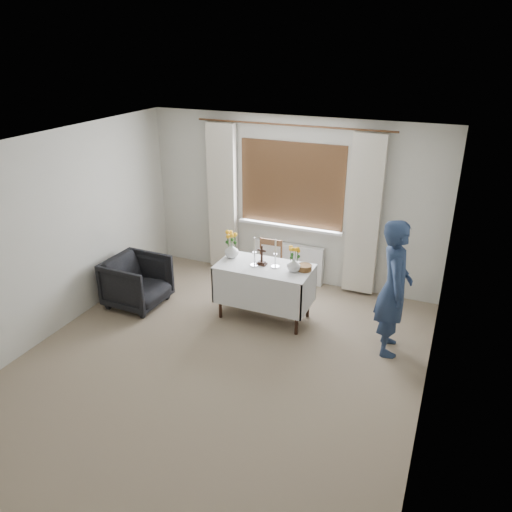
{
  "coord_description": "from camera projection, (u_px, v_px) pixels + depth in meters",
  "views": [
    {
      "loc": [
        2.28,
        -4.25,
        3.48
      ],
      "look_at": [
        0.05,
        1.02,
        0.98
      ],
      "focal_mm": 35.0,
      "sensor_mm": 36.0,
      "label": 1
    }
  ],
  "objects": [
    {
      "name": "wooden_chair",
      "position": [
        267.0,
        269.0,
        7.25
      ],
      "size": [
        0.39,
        0.39,
        0.81
      ],
      "primitive_type": null,
      "rotation": [
        0.0,
        0.0,
        0.04
      ],
      "color": "#4E331B",
      "rests_on": "ground"
    },
    {
      "name": "ground",
      "position": [
        218.0,
        365.0,
        5.79
      ],
      "size": [
        5.0,
        5.0,
        0.0
      ],
      "primitive_type": "plane",
      "color": "gray",
      "rests_on": "ground"
    },
    {
      "name": "candlestick_left",
      "position": [
        254.0,
        252.0,
        6.42
      ],
      "size": [
        0.12,
        0.12,
        0.39
      ],
      "primitive_type": null,
      "rotation": [
        0.0,
        0.0,
        0.08
      ],
      "color": "silver",
      "rests_on": "altar_table"
    },
    {
      "name": "wicker_basket",
      "position": [
        304.0,
        268.0,
        6.35
      ],
      "size": [
        0.22,
        0.22,
        0.07
      ],
      "primitive_type": "cylinder",
      "rotation": [
        0.0,
        0.0,
        0.18
      ],
      "color": "brown",
      "rests_on": "altar_table"
    },
    {
      "name": "altar_table",
      "position": [
        264.0,
        292.0,
        6.63
      ],
      "size": [
        1.24,
        0.64,
        0.76
      ],
      "primitive_type": "cube",
      "color": "silver",
      "rests_on": "ground"
    },
    {
      "name": "armchair",
      "position": [
        137.0,
        282.0,
        6.97
      ],
      "size": [
        0.8,
        0.77,
        0.7
      ],
      "primitive_type": "imported",
      "rotation": [
        0.0,
        0.0,
        1.54
      ],
      "color": "black",
      "rests_on": "ground"
    },
    {
      "name": "wooden_cross",
      "position": [
        262.0,
        255.0,
        6.46
      ],
      "size": [
        0.13,
        0.1,
        0.27
      ],
      "primitive_type": null,
      "rotation": [
        0.0,
        0.0,
        -0.08
      ],
      "color": "black",
      "rests_on": "altar_table"
    },
    {
      "name": "candlestick_right",
      "position": [
        275.0,
        253.0,
        6.37
      ],
      "size": [
        0.13,
        0.13,
        0.39
      ],
      "primitive_type": null,
      "rotation": [
        0.0,
        0.0,
        -0.22
      ],
      "color": "silver",
      "rests_on": "altar_table"
    },
    {
      "name": "flower_vase_right",
      "position": [
        294.0,
        265.0,
        6.3
      ],
      "size": [
        0.21,
        0.21,
        0.18
      ],
      "primitive_type": "imported",
      "rotation": [
        0.0,
        0.0,
        0.25
      ],
      "color": "silver",
      "rests_on": "altar_table"
    },
    {
      "name": "flower_vase_left",
      "position": [
        232.0,
        250.0,
        6.7
      ],
      "size": [
        0.23,
        0.23,
        0.2
      ],
      "primitive_type": "imported",
      "rotation": [
        0.0,
        0.0,
        -0.24
      ],
      "color": "silver",
      "rests_on": "altar_table"
    },
    {
      "name": "person",
      "position": [
        394.0,
        288.0,
        5.76
      ],
      "size": [
        0.52,
        0.68,
        1.66
      ],
      "primitive_type": "imported",
      "rotation": [
        0.0,
        0.0,
        1.78
      ],
      "color": "navy",
      "rests_on": "ground"
    },
    {
      "name": "radiator",
      "position": [
        288.0,
        262.0,
        7.71
      ],
      "size": [
        1.1,
        0.1,
        0.6
      ],
      "primitive_type": "cube",
      "color": "silver",
      "rests_on": "ground"
    }
  ]
}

